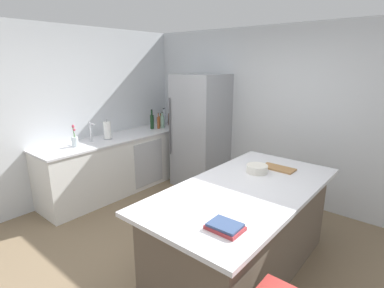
# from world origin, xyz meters

# --- Properties ---
(ground_plane) EXTENTS (7.20, 7.20, 0.00)m
(ground_plane) POSITION_xyz_m (0.00, 0.00, 0.00)
(ground_plane) COLOR #7A664C
(wall_rear) EXTENTS (6.00, 0.10, 2.60)m
(wall_rear) POSITION_xyz_m (0.00, 2.25, 1.30)
(wall_rear) COLOR silver
(wall_rear) RESTS_ON ground_plane
(wall_left) EXTENTS (0.10, 6.00, 2.60)m
(wall_left) POSITION_xyz_m (-2.45, 0.00, 1.30)
(wall_left) COLOR silver
(wall_left) RESTS_ON ground_plane
(counter_run_left) EXTENTS (0.69, 2.65, 0.91)m
(counter_run_left) POSITION_xyz_m (-2.07, 0.79, 0.46)
(counter_run_left) COLOR silver
(counter_run_left) RESTS_ON ground_plane
(kitchen_island) EXTENTS (1.11, 2.20, 0.92)m
(kitchen_island) POSITION_xyz_m (0.54, 0.33, 0.46)
(kitchen_island) COLOR brown
(kitchen_island) RESTS_ON ground_plane
(refrigerator) EXTENTS (0.78, 0.77, 1.89)m
(refrigerator) POSITION_xyz_m (-1.20, 1.83, 0.95)
(refrigerator) COLOR #93969B
(refrigerator) RESTS_ON ground_plane
(sink_faucet) EXTENTS (0.15, 0.05, 0.30)m
(sink_faucet) POSITION_xyz_m (-2.12, 0.33, 1.07)
(sink_faucet) COLOR silver
(sink_faucet) RESTS_ON counter_run_left
(flower_vase) EXTENTS (0.09, 0.09, 0.32)m
(flower_vase) POSITION_xyz_m (-2.05, 0.03, 1.01)
(flower_vase) COLOR silver
(flower_vase) RESTS_ON counter_run_left
(paper_towel_roll) EXTENTS (0.14, 0.14, 0.31)m
(paper_towel_roll) POSITION_xyz_m (-2.07, 0.59, 1.05)
(paper_towel_roll) COLOR gray
(paper_towel_roll) RESTS_ON counter_run_left
(syrup_bottle) EXTENTS (0.06, 0.06, 0.29)m
(syrup_bottle) POSITION_xyz_m (-2.08, 1.99, 1.03)
(syrup_bottle) COLOR #5B3319
(syrup_bottle) RESTS_ON counter_run_left
(soda_bottle) EXTENTS (0.08, 0.08, 0.32)m
(soda_bottle) POSITION_xyz_m (-2.14, 1.90, 1.04)
(soda_bottle) COLOR silver
(soda_bottle) RESTS_ON counter_run_left
(whiskey_bottle) EXTENTS (0.08, 0.08, 0.25)m
(whiskey_bottle) POSITION_xyz_m (-2.12, 1.80, 1.01)
(whiskey_bottle) COLOR brown
(whiskey_bottle) RESTS_ON counter_run_left
(gin_bottle) EXTENTS (0.07, 0.07, 0.29)m
(gin_bottle) POSITION_xyz_m (-2.00, 1.71, 1.03)
(gin_bottle) COLOR #8CB79E
(gin_bottle) RESTS_ON counter_run_left
(vinegar_bottle) EXTENTS (0.05, 0.05, 0.29)m
(vinegar_bottle) POSITION_xyz_m (-2.01, 1.63, 1.02)
(vinegar_bottle) COLOR #994C23
(vinegar_bottle) RESTS_ON counter_run_left
(wine_bottle) EXTENTS (0.07, 0.07, 0.35)m
(wine_bottle) POSITION_xyz_m (-2.07, 1.53, 1.05)
(wine_bottle) COLOR #19381E
(wine_bottle) RESTS_ON counter_run_left
(cookbook_stack) EXTENTS (0.25, 0.19, 0.05)m
(cookbook_stack) POSITION_xyz_m (0.80, -0.42, 0.94)
(cookbook_stack) COLOR #A83338
(cookbook_stack) RESTS_ON kitchen_island
(mixing_bowl) EXTENTS (0.23, 0.23, 0.08)m
(mixing_bowl) POSITION_xyz_m (0.43, 0.76, 0.96)
(mixing_bowl) COLOR silver
(mixing_bowl) RESTS_ON kitchen_island
(cutting_board) EXTENTS (0.36, 0.19, 0.02)m
(cutting_board) POSITION_xyz_m (0.56, 1.01, 0.93)
(cutting_board) COLOR #9E7042
(cutting_board) RESTS_ON kitchen_island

